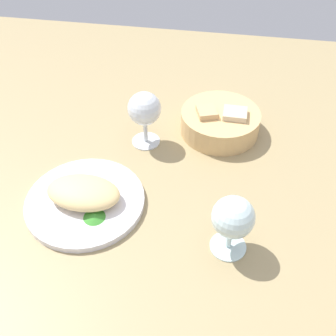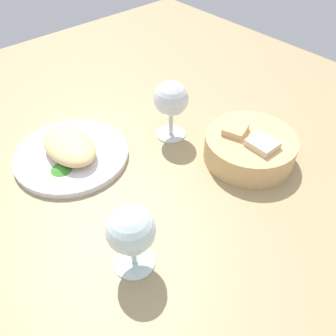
# 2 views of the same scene
# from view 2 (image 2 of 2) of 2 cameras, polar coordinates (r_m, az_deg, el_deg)

# --- Properties ---
(ground_plane) EXTENTS (1.40, 1.40, 0.02)m
(ground_plane) POSITION_cam_2_polar(r_m,az_deg,el_deg) (0.79, -4.06, 1.83)
(ground_plane) COLOR #9F8B5F
(plate) EXTENTS (0.24, 0.24, 0.01)m
(plate) POSITION_cam_2_polar(r_m,az_deg,el_deg) (0.79, -15.07, 2.00)
(plate) COLOR white
(plate) RESTS_ON ground_plane
(omelette) EXTENTS (0.15, 0.10, 0.04)m
(omelette) POSITION_cam_2_polar(r_m,az_deg,el_deg) (0.77, -15.42, 3.48)
(omelette) COLOR #E6C481
(omelette) RESTS_ON plate
(lettuce_garnish) EXTENTS (0.04, 0.04, 0.01)m
(lettuce_garnish) POSITION_cam_2_polar(r_m,az_deg,el_deg) (0.75, -16.67, 0.02)
(lettuce_garnish) COLOR #398C2D
(lettuce_garnish) RESTS_ON plate
(bread_basket) EXTENTS (0.19, 0.19, 0.07)m
(bread_basket) POSITION_cam_2_polar(r_m,az_deg,el_deg) (0.77, 12.84, 3.23)
(bread_basket) COLOR tan
(bread_basket) RESTS_ON ground_plane
(wine_glass_near) EXTENTS (0.08, 0.08, 0.12)m
(wine_glass_near) POSITION_cam_2_polar(r_m,az_deg,el_deg) (0.54, -5.90, -10.15)
(wine_glass_near) COLOR silver
(wine_glass_near) RESTS_ON ground_plane
(wine_glass_far) EXTENTS (0.08, 0.08, 0.13)m
(wine_glass_far) POSITION_cam_2_polar(r_m,az_deg,el_deg) (0.78, 0.50, 10.60)
(wine_glass_far) COLOR silver
(wine_glass_far) RESTS_ON ground_plane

